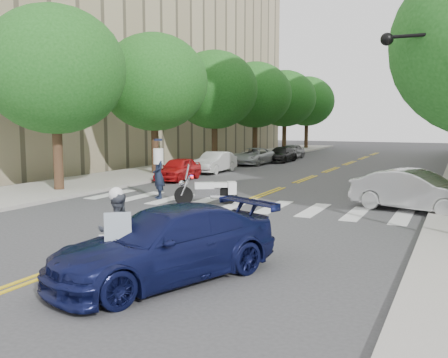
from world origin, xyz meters
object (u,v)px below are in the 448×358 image
Objects in this scene: convertible at (416,191)px; motorcycle_parked at (211,190)px; motorcycle_police at (117,237)px; sedan_blue at (165,244)px; officer_standing at (159,175)px.

motorcycle_parked is at bearing 121.72° from convertible.
sedan_blue is (0.99, 0.31, -0.11)m from motorcycle_police.
convertible reaches higher than sedan_blue.
convertible is (4.99, 10.88, -0.10)m from motorcycle_police.
motorcycle_police reaches higher than convertible.
officer_standing is at bearing 50.16° from motorcycle_parked.
motorcycle_parked is 7.63m from convertible.
motorcycle_police is at bearing 173.23° from convertible.
motorcycle_parked is 9.39m from sedan_blue.
motorcycle_police is at bearing -139.49° from sedan_blue.
officer_standing is 10.21m from convertible.
officer_standing reaches higher than sedan_blue.
motorcycle_parked reaches higher than convertible.
motorcycle_parked is 0.48× the size of convertible.
motorcycle_police is 11.97m from convertible.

